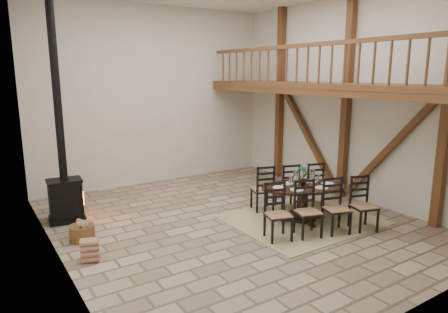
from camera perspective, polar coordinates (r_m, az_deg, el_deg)
ground at (r=8.71m, az=1.42°, el=-9.27°), size 8.00×8.00×0.00m
room_shell at (r=8.86m, az=7.99°, el=10.94°), size 7.02×8.02×5.01m
rug at (r=8.95m, az=11.13°, el=-8.84°), size 3.00×2.50×0.02m
dining_table at (r=8.74m, az=11.49°, el=-6.65°), size 2.55×2.60×1.21m
wood_stove at (r=9.09m, az=-21.97°, el=-1.91°), size 0.76×0.61×5.00m
log_basket at (r=8.18m, az=-19.61°, el=-10.14°), size 0.47×0.47×0.39m
log_stack at (r=7.27m, az=-18.62°, el=-12.59°), size 0.34×0.29×0.40m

